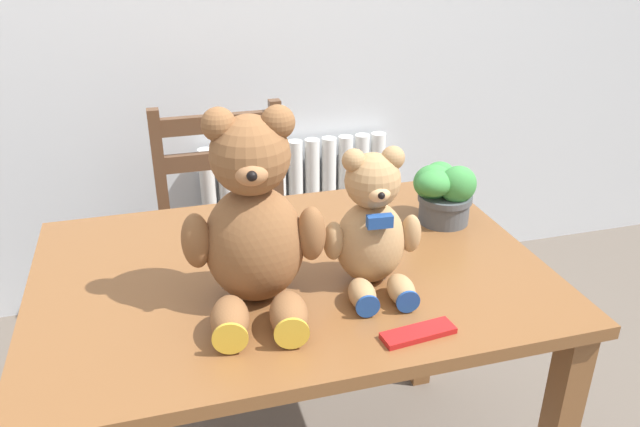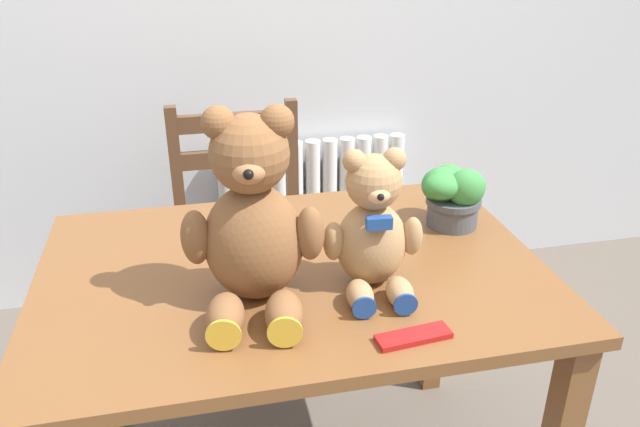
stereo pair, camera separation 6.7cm
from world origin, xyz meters
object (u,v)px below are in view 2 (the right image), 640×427
object	(u,v)px
potted_plant	(453,194)
chocolate_bar	(414,336)
teddy_bear_left	(253,223)
wooden_chair_behind	(242,234)
teddy_bear_right	(373,230)

from	to	relation	value
potted_plant	chocolate_bar	size ratio (longest dim) A/B	1.14
teddy_bear_left	potted_plant	xyz separation A→B (m)	(0.53, 0.23, -0.09)
wooden_chair_behind	chocolate_bar	world-z (taller)	wooden_chair_behind
wooden_chair_behind	teddy_bear_left	size ratio (longest dim) A/B	2.15
teddy_bear_left	potted_plant	bearing A→B (deg)	-148.46
wooden_chair_behind	potted_plant	size ratio (longest dim) A/B	5.30
wooden_chair_behind	potted_plant	distance (m)	0.86
teddy_bear_right	chocolate_bar	distance (m)	0.24
teddy_bear_left	chocolate_bar	bearing A→B (deg)	151.11
teddy_bear_right	wooden_chair_behind	bearing A→B (deg)	-71.52
teddy_bear_left	potted_plant	distance (m)	0.59
teddy_bear_right	chocolate_bar	bearing A→B (deg)	100.60
teddy_bear_right	potted_plant	world-z (taller)	teddy_bear_right
wooden_chair_behind	teddy_bear_right	size ratio (longest dim) A/B	2.87
teddy_bear_left	teddy_bear_right	xyz separation A→B (m)	(0.25, 0.00, -0.04)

